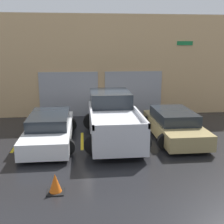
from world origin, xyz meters
name	(u,v)px	position (x,y,z in m)	size (l,w,h in m)	color
ground_plane	(110,131)	(0.00, 0.00, 0.00)	(28.00, 28.00, 0.00)	black
shophouse_building	(104,67)	(0.00, 3.29, 2.75)	(16.36, 0.68, 5.58)	tan
pickup_truck	(113,118)	(0.00, -1.06, 0.87)	(2.52, 5.09, 1.87)	silver
sedan_white	(50,129)	(-2.65, -1.30, 0.56)	(2.16, 4.77, 1.19)	white
sedan_side	(174,125)	(2.65, -1.30, 0.57)	(2.19, 4.42, 1.20)	#9E8956
parking_stripe_far_left	(18,143)	(-3.97, -1.33, 0.00)	(0.12, 2.20, 0.01)	gold
parking_stripe_left	(82,141)	(-1.32, -1.33, 0.00)	(0.12, 2.20, 0.01)	gold
parking_stripe_centre	(144,139)	(1.32, -1.33, 0.00)	(0.12, 2.20, 0.01)	gold
parking_stripe_right	(202,137)	(3.97, -1.33, 0.00)	(0.12, 2.20, 0.01)	gold
traffic_cone	(55,184)	(-2.06, -5.52, 0.25)	(0.47, 0.47, 0.55)	black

